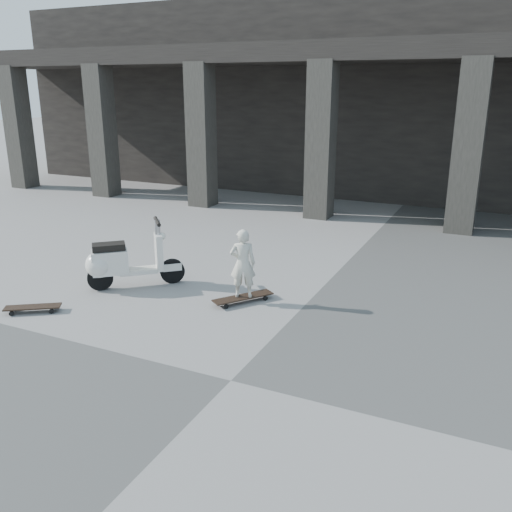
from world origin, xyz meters
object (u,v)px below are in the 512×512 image
at_px(child, 243,263).
at_px(longboard, 243,298).
at_px(skateboard_spare, 33,308).
at_px(scooter, 119,262).

bearing_deg(child, longboard, -88.28).
relative_size(skateboard_spare, scooter, 0.61).
height_order(skateboard_spare, child, child).
distance_m(longboard, scooter, 2.30).
bearing_deg(scooter, skateboard_spare, -152.57).
bearing_deg(longboard, scooter, 133.80).
height_order(longboard, child, child).
bearing_deg(skateboard_spare, child, -1.34).
bearing_deg(longboard, skateboard_spare, 158.03).
bearing_deg(skateboard_spare, longboard, -1.34).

